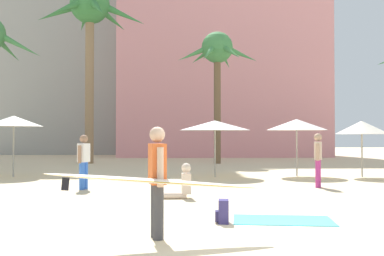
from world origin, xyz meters
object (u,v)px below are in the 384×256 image
at_px(cafe_umbrella_3, 297,125).
at_px(beach_towel, 283,220).
at_px(palm_tree_right, 217,56).
at_px(person_near_left, 318,158).
at_px(cafe_umbrella_0, 362,128).
at_px(cafe_umbrella_2, 215,125).
at_px(cafe_umbrella_5, 14,121).
at_px(person_far_left, 157,179).
at_px(person_mid_left, 84,159).
at_px(backpack, 223,212).
at_px(person_mid_right, 180,186).
at_px(palm_tree_left, 90,16).

relative_size(cafe_umbrella_3, beach_towel, 1.31).
distance_m(palm_tree_right, person_near_left, 13.87).
height_order(cafe_umbrella_0, cafe_umbrella_2, cafe_umbrella_2).
distance_m(cafe_umbrella_5, person_far_left, 12.64).
bearing_deg(person_mid_left, cafe_umbrella_5, -33.31).
distance_m(cafe_umbrella_2, cafe_umbrella_3, 3.26).
distance_m(backpack, person_mid_right, 3.41).
height_order(cafe_umbrella_0, person_far_left, cafe_umbrella_0).
bearing_deg(palm_tree_left, person_mid_left, -79.69).
bearing_deg(person_far_left, beach_towel, 21.23).
bearing_deg(person_far_left, person_mid_right, 72.37).
distance_m(cafe_umbrella_2, person_near_left, 4.83).
bearing_deg(person_near_left, palm_tree_right, -61.68).
distance_m(palm_tree_left, person_near_left, 17.91).
bearing_deg(cafe_umbrella_3, person_far_left, -114.55).
distance_m(cafe_umbrella_3, person_mid_left, 8.69).
distance_m(palm_tree_right, cafe_umbrella_0, 11.23).
height_order(person_mid_left, person_near_left, person_near_left).
relative_size(backpack, person_mid_left, 0.26).
xyz_separation_m(palm_tree_left, palm_tree_right, (7.50, -0.39, -2.39)).
bearing_deg(person_mid_right, cafe_umbrella_2, -105.45).
distance_m(cafe_umbrella_2, person_mid_left, 5.95).
bearing_deg(cafe_umbrella_0, beach_towel, -119.97).
height_order(cafe_umbrella_5, backpack, cafe_umbrella_5).
height_order(person_far_left, person_mid_right, person_far_left).
xyz_separation_m(palm_tree_left, cafe_umbrella_5, (-1.18, -9.00, -6.54)).
bearing_deg(person_mid_left, person_far_left, 127.11).
height_order(palm_tree_left, person_mid_right, palm_tree_left).
xyz_separation_m(cafe_umbrella_3, beach_towel, (-2.75, -9.42, -2.03)).
xyz_separation_m(cafe_umbrella_0, cafe_umbrella_3, (-2.41, 0.48, 0.12)).
bearing_deg(cafe_umbrella_5, person_near_left, -20.57).
distance_m(palm_tree_right, beach_towel, 19.15).
bearing_deg(person_mid_left, backpack, 140.66).
relative_size(backpack, person_near_left, 0.25).
relative_size(person_far_left, person_mid_left, 1.99).
height_order(cafe_umbrella_2, person_near_left, cafe_umbrella_2).
bearing_deg(person_near_left, backpack, 77.65).
bearing_deg(palm_tree_left, person_near_left, -53.83).
bearing_deg(person_mid_left, palm_tree_left, -62.84).
bearing_deg(cafe_umbrella_2, backpack, -93.80).
relative_size(backpack, person_mid_right, 0.47).
relative_size(cafe_umbrella_2, person_near_left, 1.66).
relative_size(cafe_umbrella_0, beach_towel, 1.19).
height_order(cafe_umbrella_0, person_mid_right, cafe_umbrella_0).
distance_m(palm_tree_left, person_far_left, 22.03).
distance_m(backpack, person_mid_left, 6.50).
distance_m(beach_towel, person_mid_right, 3.65).
distance_m(palm_tree_left, beach_towel, 21.64).
distance_m(cafe_umbrella_0, person_mid_left, 10.64).
xyz_separation_m(person_far_left, person_mid_left, (-2.47, 6.70, -0.04)).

